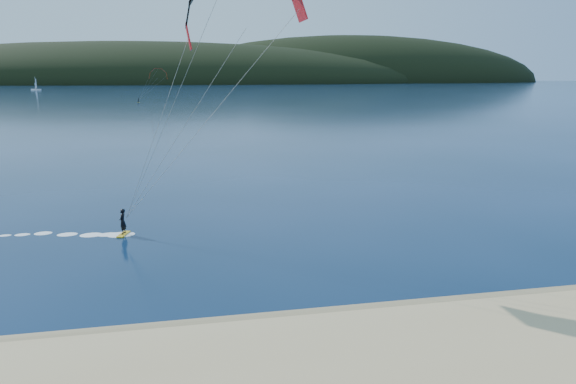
{
  "coord_description": "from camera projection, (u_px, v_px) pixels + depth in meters",
  "views": [
    {
      "loc": [
        -3.22,
        -16.8,
        11.24
      ],
      "look_at": [
        2.09,
        10.0,
        5.0
      ],
      "focal_mm": 32.02,
      "sensor_mm": 36.0,
      "label": 1
    }
  ],
  "objects": [
    {
      "name": "ground",
      "position": [
        285.0,
        383.0,
        19.18
      ],
      "size": [
        1800.0,
        1800.0,
        0.0
      ],
      "primitive_type": "plane",
      "color": "#061B32",
      "rests_on": "ground"
    },
    {
      "name": "wet_sand",
      "position": [
        267.0,
        326.0,
        23.47
      ],
      "size": [
        220.0,
        2.5,
        0.1
      ],
      "color": "olive",
      "rests_on": "ground"
    },
    {
      "name": "headland",
      "position": [
        187.0,
        83.0,
        731.97
      ],
      "size": [
        1200.0,
        310.0,
        140.0
      ],
      "color": "black",
      "rests_on": "ground"
    },
    {
      "name": "kitesurfer_near",
      "position": [
        238.0,
        37.0,
        30.6
      ],
      "size": [
        23.07,
        8.38,
        16.97
      ],
      "color": "gold",
      "rests_on": "ground"
    },
    {
      "name": "kitesurfer_far",
      "position": [
        158.0,
        78.0,
        208.57
      ],
      "size": [
        13.08,
        7.94,
        13.9
      ],
      "color": "gold",
      "rests_on": "ground"
    },
    {
      "name": "sailboat",
      "position": [
        36.0,
        89.0,
        384.54
      ],
      "size": [
        6.95,
        4.53,
        10.01
      ],
      "color": "white",
      "rests_on": "ground"
    }
  ]
}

